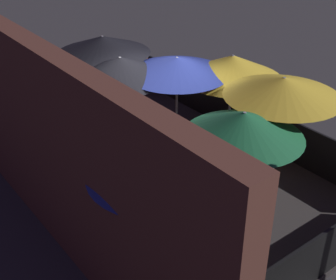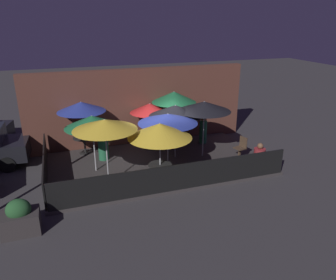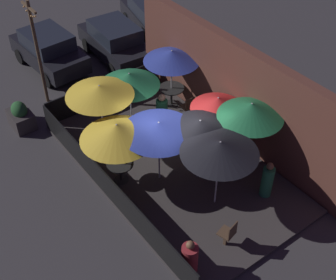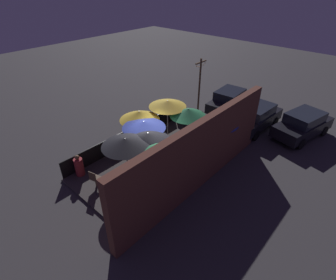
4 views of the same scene
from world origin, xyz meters
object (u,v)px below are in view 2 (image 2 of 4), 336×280
Objects in this scene: patio_chair_0 at (109,140)px; patron_2 at (259,159)px; dining_table_2 at (160,168)px; planter_box at (20,218)px; patio_umbrella_3 at (204,106)px; dining_table_0 at (84,140)px; patio_umbrella_5 at (92,122)px; patio_umbrella_0 at (81,107)px; patio_umbrella_1 at (150,108)px; patio_chair_1 at (241,147)px; patio_umbrella_8 at (168,118)px; dining_table_1 at (150,136)px; patio_umbrella_4 at (175,111)px; patron_1 at (103,147)px; patio_umbrella_7 at (105,125)px; patio_umbrella_6 at (174,97)px; patio_umbrella_2 at (160,131)px; patron_0 at (203,131)px.

patron_2 is (5.04, -3.96, -0.01)m from patio_chair_0.
dining_table_2 is 4.71m from planter_box.
patio_umbrella_3 is 5.33m from dining_table_0.
patio_umbrella_0 is at bearing 96.36° from patio_umbrella_5.
patio_umbrella_1 is 7.08m from planter_box.
patio_chair_1 is (3.24, -2.35, -1.35)m from patio_umbrella_1.
patio_umbrella_8 is 2.38× the size of dining_table_0.
patio_chair_0 is (1.05, -0.05, -0.07)m from dining_table_0.
patron_2 reaches higher than planter_box.
dining_table_1 is 1.14× the size of dining_table_2.
patio_umbrella_0 is 2.44× the size of dining_table_0.
patio_umbrella_5 is 2.36× the size of patio_chair_1.
patio_umbrella_4 reaches higher than patio_chair_1.
patio_umbrella_0 is at bearing -38.12° from patio_chair_1.
patio_umbrella_4 reaches higher than planter_box.
dining_table_2 is 3.17m from patron_1.
patio_umbrella_8 is at bearing 12.67° from patio_umbrella_7.
patio_chair_0 reaches higher than dining_table_2.
dining_table_2 is (-1.79, -3.54, -1.66)m from patio_umbrella_6.
dining_table_0 is 1.00× the size of patio_chair_0.
patron_1 is at bearing -32.31° from patio_chair_1.
patio_umbrella_2 is at bearing 161.74° from patron_2.
patio_umbrella_2 is 2.67× the size of dining_table_2.
patio_umbrella_7 is 5.90m from patron_2.
patron_1 reaches higher than dining_table_1.
patio_umbrella_6 reaches higher than patron_2.
patio_umbrella_0 is 0.95× the size of patio_umbrella_7.
patio_umbrella_2 reaches higher than patio_umbrella_5.
patio_umbrella_7 reaches higher than dining_table_2.
patio_umbrella_5 is 6.41m from patron_2.
patio_umbrella_6 reaches higher than patio_umbrella_4.
patio_umbrella_1 is at bearing -170.06° from patio_umbrella_6.
dining_table_0 is at bearing 121.65° from patio_umbrella_2.
patio_umbrella_4 is at bearing 26.51° from patio_umbrella_7.
dining_table_1 is (2.85, -0.34, -1.52)m from patio_umbrella_0.
dining_table_0 is at bearing -0.00° from patio_chair_0.
patio_umbrella_2 is 3.49m from patron_1.
patio_umbrella_3 is 0.99× the size of patio_umbrella_7.
patio_umbrella_3 is 1.87× the size of patron_0.
patio_umbrella_7 is 2.56× the size of dining_table_0.
patio_umbrella_4 reaches higher than patio_umbrella_2.
patio_umbrella_4 is 2.16× the size of planter_box.
dining_table_2 is (0.00, 0.00, -1.41)m from patio_umbrella_2.
dining_table_2 is (-0.63, -1.02, -1.48)m from patio_umbrella_8.
patron_2 reaches higher than patio_chair_0.
patio_umbrella_0 is at bearing 133.47° from patron_2.
patio_umbrella_2 is 4.09m from patio_chair_0.
patio_umbrella_2 is 3.97m from patio_umbrella_6.
patio_umbrella_2 is at bearing -15.22° from patio_umbrella_7.
patio_umbrella_5 is 4.24m from patio_umbrella_6.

